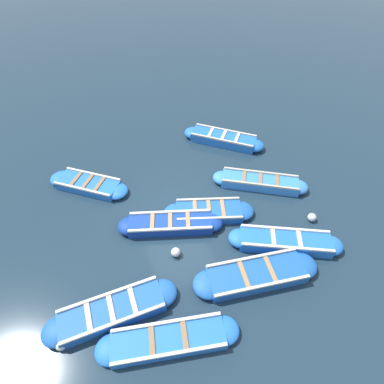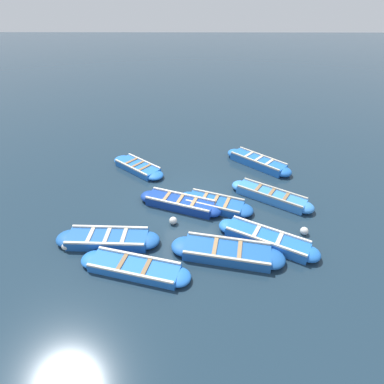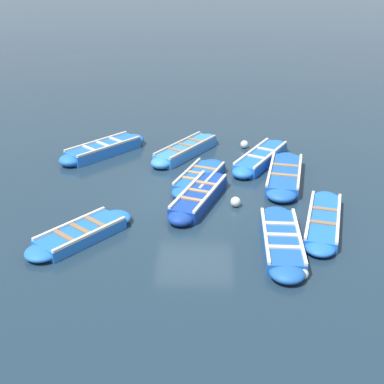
{
  "view_description": "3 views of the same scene",
  "coord_description": "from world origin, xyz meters",
  "px_view_note": "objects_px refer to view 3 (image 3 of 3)",
  "views": [
    {
      "loc": [
        -2.17,
        -6.24,
        8.52
      ],
      "look_at": [
        0.85,
        0.86,
        0.34
      ],
      "focal_mm": 28.0,
      "sensor_mm": 36.0,
      "label": 1
    },
    {
      "loc": [
        0.21,
        -10.31,
        7.74
      ],
      "look_at": [
        0.11,
        0.22,
        0.53
      ],
      "focal_mm": 28.0,
      "sensor_mm": 36.0,
      "label": 2
    },
    {
      "loc": [
        -15.02,
        -0.37,
        7.31
      ],
      "look_at": [
        -0.31,
        0.08,
        0.31
      ],
      "focal_mm": 50.0,
      "sensor_mm": 36.0,
      "label": 3
    }
  ],
  "objects_px": {
    "boat_outer_left": "(282,241)",
    "buoy_yellow_far": "(244,144)",
    "boat_far_corner": "(323,221)",
    "boat_alongside": "(186,150)",
    "buoy_orange_near": "(236,202)",
    "boat_bow_out": "(103,149)",
    "boat_end_of_row": "(81,234)",
    "boat_tucked": "(261,158)",
    "boat_centre": "(285,175)",
    "boat_inner_gap": "(199,197)",
    "buoy_white_drifting": "(303,274)",
    "boat_stern_in": "(200,178)"
  },
  "relations": [
    {
      "from": "boat_outer_left",
      "to": "buoy_yellow_far",
      "type": "distance_m",
      "value": 7.32
    },
    {
      "from": "boat_far_corner",
      "to": "boat_outer_left",
      "type": "bearing_deg",
      "value": 132.27
    },
    {
      "from": "boat_alongside",
      "to": "buoy_orange_near",
      "type": "bearing_deg",
      "value": -158.24
    },
    {
      "from": "buoy_orange_near",
      "to": "boat_outer_left",
      "type": "bearing_deg",
      "value": -154.53
    },
    {
      "from": "boat_bow_out",
      "to": "boat_alongside",
      "type": "xyz_separation_m",
      "value": [
        0.04,
        -3.07,
        -0.01
      ]
    },
    {
      "from": "boat_alongside",
      "to": "boat_far_corner",
      "type": "bearing_deg",
      "value": -142.44
    },
    {
      "from": "boat_end_of_row",
      "to": "boat_tucked",
      "type": "bearing_deg",
      "value": -43.63
    },
    {
      "from": "boat_bow_out",
      "to": "buoy_orange_near",
      "type": "xyz_separation_m",
      "value": [
        -4.15,
        -4.74,
        -0.05
      ]
    },
    {
      "from": "boat_end_of_row",
      "to": "boat_tucked",
      "type": "distance_m",
      "value": 7.66
    },
    {
      "from": "boat_outer_left",
      "to": "boat_centre",
      "type": "bearing_deg",
      "value": -8.13
    },
    {
      "from": "boat_inner_gap",
      "to": "buoy_white_drifting",
      "type": "relative_size",
      "value": 13.22
    },
    {
      "from": "boat_centre",
      "to": "boat_tucked",
      "type": "xyz_separation_m",
      "value": [
        1.51,
        0.65,
        0.01
      ]
    },
    {
      "from": "boat_centre",
      "to": "boat_outer_left",
      "type": "relative_size",
      "value": 1.06
    },
    {
      "from": "buoy_white_drifting",
      "to": "buoy_orange_near",
      "type": "bearing_deg",
      "value": 20.94
    },
    {
      "from": "boat_alongside",
      "to": "boat_tucked",
      "type": "distance_m",
      "value": 2.82
    },
    {
      "from": "boat_alongside",
      "to": "boat_inner_gap",
      "type": "bearing_deg",
      "value": -171.81
    },
    {
      "from": "buoy_orange_near",
      "to": "boat_end_of_row",
      "type": "bearing_deg",
      "value": 116.07
    },
    {
      "from": "boat_tucked",
      "to": "buoy_yellow_far",
      "type": "bearing_deg",
      "value": 18.43
    },
    {
      "from": "boat_far_corner",
      "to": "buoy_white_drifting",
      "type": "relative_size",
      "value": 13.93
    },
    {
      "from": "buoy_orange_near",
      "to": "boat_far_corner",
      "type": "bearing_deg",
      "value": -114.89
    },
    {
      "from": "boat_stern_in",
      "to": "boat_outer_left",
      "type": "height_order",
      "value": "boat_outer_left"
    },
    {
      "from": "boat_far_corner",
      "to": "boat_bow_out",
      "type": "bearing_deg",
      "value": 53.62
    },
    {
      "from": "boat_bow_out",
      "to": "boat_alongside",
      "type": "bearing_deg",
      "value": -89.25
    },
    {
      "from": "boat_outer_left",
      "to": "boat_bow_out",
      "type": "bearing_deg",
      "value": 42.13
    },
    {
      "from": "boat_outer_left",
      "to": "boat_end_of_row",
      "type": "bearing_deg",
      "value": 87.42
    },
    {
      "from": "boat_bow_out",
      "to": "boat_end_of_row",
      "type": "distance_m",
      "value": 6.24
    },
    {
      "from": "boat_centre",
      "to": "buoy_yellow_far",
      "type": "xyz_separation_m",
      "value": [
        3.02,
        1.16,
        -0.03
      ]
    },
    {
      "from": "boat_stern_in",
      "to": "boat_far_corner",
      "type": "relative_size",
      "value": 0.87
    },
    {
      "from": "buoy_orange_near",
      "to": "buoy_white_drifting",
      "type": "relative_size",
      "value": 1.11
    },
    {
      "from": "boat_bow_out",
      "to": "boat_centre",
      "type": "xyz_separation_m",
      "value": [
        -2.18,
        -6.46,
        -0.02
      ]
    },
    {
      "from": "boat_inner_gap",
      "to": "boat_centre",
      "type": "bearing_deg",
      "value": -58.24
    },
    {
      "from": "boat_alongside",
      "to": "boat_outer_left",
      "type": "xyz_separation_m",
      "value": [
        -6.5,
        -2.77,
        -0.01
      ]
    },
    {
      "from": "boat_bow_out",
      "to": "buoy_orange_near",
      "type": "relative_size",
      "value": 10.72
    },
    {
      "from": "boat_end_of_row",
      "to": "boat_outer_left",
      "type": "xyz_separation_m",
      "value": [
        -0.24,
        -5.33,
        0.03
      ]
    },
    {
      "from": "buoy_yellow_far",
      "to": "buoy_orange_near",
      "type": "bearing_deg",
      "value": 173.66
    },
    {
      "from": "boat_outer_left",
      "to": "buoy_yellow_far",
      "type": "xyz_separation_m",
      "value": [
        7.3,
        0.55,
        -0.03
      ]
    },
    {
      "from": "boat_inner_gap",
      "to": "boat_far_corner",
      "type": "relative_size",
      "value": 0.95
    },
    {
      "from": "boat_bow_out",
      "to": "boat_inner_gap",
      "type": "xyz_separation_m",
      "value": [
        -3.93,
        -3.64,
        -0.01
      ]
    },
    {
      "from": "boat_bow_out",
      "to": "boat_centre",
      "type": "height_order",
      "value": "boat_bow_out"
    },
    {
      "from": "boat_end_of_row",
      "to": "boat_tucked",
      "type": "relative_size",
      "value": 0.85
    },
    {
      "from": "boat_bow_out",
      "to": "boat_far_corner",
      "type": "height_order",
      "value": "boat_bow_out"
    },
    {
      "from": "boat_tucked",
      "to": "boat_far_corner",
      "type": "bearing_deg",
      "value": -163.58
    },
    {
      "from": "boat_end_of_row",
      "to": "boat_centre",
      "type": "bearing_deg",
      "value": -55.81
    },
    {
      "from": "boat_inner_gap",
      "to": "boat_outer_left",
      "type": "xyz_separation_m",
      "value": [
        -2.54,
        -2.2,
        -0.01
      ]
    },
    {
      "from": "boat_alongside",
      "to": "boat_end_of_row",
      "type": "bearing_deg",
      "value": 157.78
    },
    {
      "from": "boat_alongside",
      "to": "boat_end_of_row",
      "type": "relative_size",
      "value": 1.13
    },
    {
      "from": "boat_tucked",
      "to": "buoy_white_drifting",
      "type": "distance_m",
      "value": 7.23
    },
    {
      "from": "buoy_white_drifting",
      "to": "boat_bow_out",
      "type": "bearing_deg",
      "value": 38.04
    },
    {
      "from": "boat_centre",
      "to": "buoy_yellow_far",
      "type": "distance_m",
      "value": 3.23
    },
    {
      "from": "boat_inner_gap",
      "to": "boat_tucked",
      "type": "distance_m",
      "value": 3.9
    }
  ]
}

